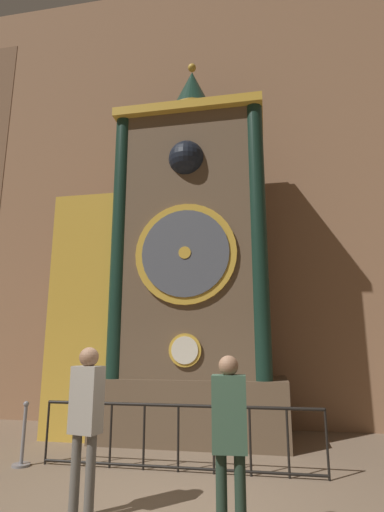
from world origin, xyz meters
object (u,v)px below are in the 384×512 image
visitor_far (230,429)px  stanchion_post (23,445)px  clock_tower (172,271)px  visitor_near (86,411)px

visitor_far → stanchion_post: size_ratio=1.81×
clock_tower → visitor_near: size_ratio=4.67×
visitor_far → stanchion_post: 4.10m
clock_tower → visitor_near: bearing=-91.4°
visitor_near → stanchion_post: visitor_near is taller
visitor_near → stanchion_post: bearing=150.1°
visitor_far → clock_tower: bearing=107.5°
clock_tower → visitor_far: (1.60, -4.14, -2.37)m
clock_tower → visitor_near: clock_tower is taller
clock_tower → stanchion_post: bearing=-131.7°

